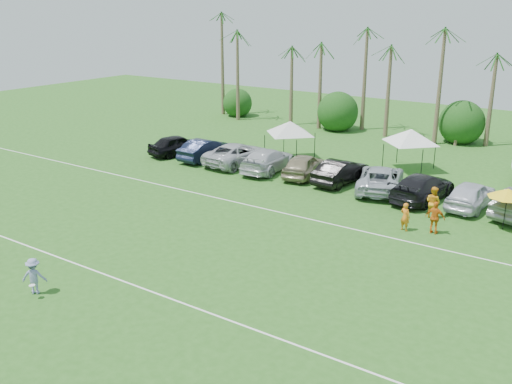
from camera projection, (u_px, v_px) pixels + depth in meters
The scene contains 29 objects.
ground at pixel (77, 293), 25.50m from camera, with size 120.00×120.00×0.00m, color #275B1B.
field_lines at pixel (192, 236), 31.78m from camera, with size 80.00×12.10×0.01m.
palm_tree_0 at pixel (213, 49), 64.74m from camera, with size 2.40×2.40×8.90m.
palm_tree_1 at pixel (249, 42), 61.80m from camera, with size 2.40×2.40×9.90m.
palm_tree_2 at pixel (288, 36), 58.87m from camera, with size 2.40×2.40×10.90m.
palm_tree_3 at pixel (323, 28), 56.47m from camera, with size 2.40×2.40×11.90m.
palm_tree_4 at pixel (359, 57), 55.15m from camera, with size 2.40×2.40×8.90m.
palm_tree_5 at pixel (399, 49), 52.75m from camera, with size 2.40×2.40×9.90m.
palm_tree_6 at pixel (443, 41), 50.34m from camera, with size 2.40×2.40×10.90m.
palm_tree_7 at pixel (492, 32), 47.95m from camera, with size 2.40×2.40×11.90m.
bush_tree_0 at pixel (240, 100), 65.71m from camera, with size 4.00×4.00×4.00m.
bush_tree_1 at pixel (342, 111), 58.78m from camera, with size 4.00×4.00×4.00m.
bush_tree_2 at pixel (460, 124), 52.39m from camera, with size 4.00×4.00×4.00m.
sideline_player_a at pixel (405, 217), 32.35m from camera, with size 0.61×0.40×1.66m, color orange.
sideline_player_b at pixel (433, 202), 34.29m from camera, with size 0.95×0.74×1.95m, color orange.
sideline_player_c at pixel (435, 218), 31.89m from camera, with size 1.11×0.46×1.89m, color orange.
canopy_tent_left at pixel (290, 121), 46.52m from camera, with size 4.64×4.64×3.76m.
canopy_tent_right at pixel (411, 129), 43.46m from camera, with size 4.68×4.68×3.79m.
market_umbrella at pixel (508, 193), 32.07m from camera, with size 2.21×2.21×2.46m.
frisbee_player at pixel (34, 276), 25.26m from camera, with size 1.25×1.14×1.69m.
parked_car_0 at pixel (177, 145), 48.76m from camera, with size 2.05×5.11×1.74m, color black.
parked_car_1 at pixel (206, 149), 47.19m from camera, with size 1.84×5.28×1.74m, color black.
parked_car_2 at pixel (237, 154), 45.78m from camera, with size 2.89×6.26×1.74m, color #B7B8BE.
parked_car_3 at pixel (268, 160), 44.02m from camera, with size 2.44×6.00×1.74m, color silver.
parked_car_4 at pixel (304, 165), 42.57m from camera, with size 2.05×5.11×1.74m, color gray.
parked_car_5 at pixel (341, 171), 40.96m from camera, with size 1.84×5.28×1.74m, color black.
parked_car_6 at pixel (381, 179), 39.31m from camera, with size 2.89×6.26×1.74m, color #ADB4BE.
parked_car_7 at pixel (423, 187), 37.47m from camera, with size 2.44×6.00×1.74m, color black.
parked_car_8 at pixel (471, 195), 35.98m from camera, with size 2.05×5.11×1.74m, color silver.
Camera 1 is at (19.44, -14.35, 12.31)m, focal length 40.00 mm.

